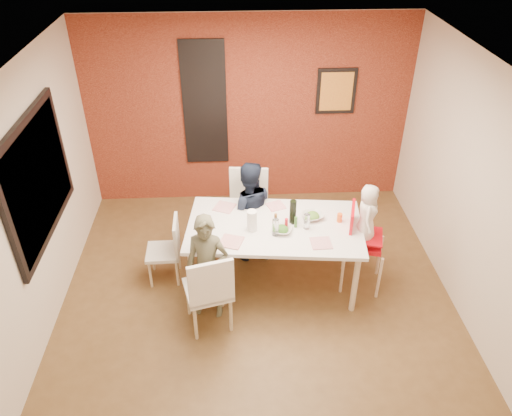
{
  "coord_description": "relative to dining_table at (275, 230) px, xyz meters",
  "views": [
    {
      "loc": [
        -0.24,
        -4.26,
        4.11
      ],
      "look_at": [
        0.0,
        0.3,
        1.05
      ],
      "focal_mm": 35.0,
      "sensor_mm": 36.0,
      "label": 1
    }
  ],
  "objects": [
    {
      "name": "child_far",
      "position": [
        -0.28,
        0.52,
        -0.08
      ],
      "size": [
        0.69,
        0.56,
        1.33
      ],
      "primitive_type": "imported",
      "rotation": [
        0.0,
        0.0,
        3.23
      ],
      "color": "black",
      "rests_on": "ground"
    },
    {
      "name": "wine_bottle",
      "position": [
        0.2,
        0.04,
        0.22
      ],
      "size": [
        0.08,
        0.08,
        0.29
      ],
      "primitive_type": "cylinder",
      "color": "black",
      "rests_on": "dining_table"
    },
    {
      "name": "ceiling",
      "position": [
        -0.21,
        -0.29,
        1.95
      ],
      "size": [
        4.5,
        4.5,
        0.02
      ],
      "primitive_type": "cube",
      "color": "white",
      "rests_on": "wall_back"
    },
    {
      "name": "condiment_green",
      "position": [
        0.23,
        -0.05,
        0.14
      ],
      "size": [
        0.03,
        0.03,
        0.13
      ],
      "primitive_type": "cylinder",
      "color": "#397527",
      "rests_on": "dining_table"
    },
    {
      "name": "ground",
      "position": [
        -0.21,
        -0.29,
        -0.75
      ],
      "size": [
        4.5,
        4.5,
        0.0
      ],
      "primitive_type": "plane",
      "color": "brown",
      "rests_on": "ground"
    },
    {
      "name": "picture_window_frame",
      "position": [
        -2.43,
        -0.09,
        0.8
      ],
      "size": [
        0.05,
        1.7,
        1.3
      ],
      "primitive_type": "cube",
      "color": "black",
      "rests_on": "wall_left"
    },
    {
      "name": "picture_window_pane",
      "position": [
        -2.42,
        -0.09,
        0.8
      ],
      "size": [
        0.02,
        1.55,
        1.15
      ],
      "primitive_type": "cube",
      "color": "black",
      "rests_on": "wall_left"
    },
    {
      "name": "child_near",
      "position": [
        -0.75,
        -0.49,
        -0.11
      ],
      "size": [
        0.51,
        0.39,
        1.28
      ],
      "primitive_type": "imported",
      "rotation": [
        0.0,
        0.0,
        -0.18
      ],
      "color": "#504E39",
      "rests_on": "ground"
    },
    {
      "name": "glassblock_surround",
      "position": [
        -0.81,
        1.92,
        0.75
      ],
      "size": [
        0.6,
        0.03,
        1.76
      ],
      "primitive_type": "cube",
      "color": "black",
      "rests_on": "wall_back"
    },
    {
      "name": "toddler",
      "position": [
        1.01,
        -0.1,
        0.25
      ],
      "size": [
        0.31,
        0.4,
        0.73
      ],
      "primitive_type": "imported",
      "rotation": [
        0.0,
        0.0,
        1.35
      ],
      "color": "silver",
      "rests_on": "high_chair"
    },
    {
      "name": "wall_front",
      "position": [
        -0.21,
        -2.54,
        0.6
      ],
      "size": [
        4.5,
        0.02,
        2.7
      ],
      "primitive_type": "cube",
      "color": "beige",
      "rests_on": "ground"
    },
    {
      "name": "plate_far_mid",
      "position": [
        0.05,
        0.38,
        0.08
      ],
      "size": [
        0.25,
        0.25,
        0.01
      ],
      "primitive_type": "cube",
      "rotation": [
        0.0,
        0.0,
        0.35
      ],
      "color": "white",
      "rests_on": "dining_table"
    },
    {
      "name": "glassblock_strip",
      "position": [
        -0.81,
        1.93,
        0.75
      ],
      "size": [
        0.55,
        0.03,
        1.7
      ],
      "primitive_type": "cube",
      "color": "silver",
      "rests_on": "wall_back"
    },
    {
      "name": "sippy_cup",
      "position": [
        0.74,
        0.03,
        0.12
      ],
      "size": [
        0.06,
        0.06,
        0.1
      ],
      "primitive_type": "cylinder",
      "color": "orange",
      "rests_on": "dining_table"
    },
    {
      "name": "art_print_canvas",
      "position": [
        0.99,
        1.91,
        0.9
      ],
      "size": [
        0.44,
        0.01,
        0.54
      ],
      "primitive_type": "cube",
      "color": "gold",
      "rests_on": "wall_back"
    },
    {
      "name": "condiment_red",
      "position": [
        0.12,
        -0.09,
        0.14
      ],
      "size": [
        0.04,
        0.04,
        0.14
      ],
      "primitive_type": "cylinder",
      "color": "red",
      "rests_on": "dining_table"
    },
    {
      "name": "condiment_brown",
      "position": [
        0.01,
        0.03,
        0.14
      ],
      "size": [
        0.03,
        0.03,
        0.13
      ],
      "primitive_type": "cylinder",
      "color": "brown",
      "rests_on": "dining_table"
    },
    {
      "name": "dining_table",
      "position": [
        0.0,
        0.0,
        0.0
      ],
      "size": [
        2.07,
        1.29,
        0.82
      ],
      "rotation": [
        0.0,
        0.0,
        -0.1
      ],
      "color": "white",
      "rests_on": "ground"
    },
    {
      "name": "wine_glass_b",
      "position": [
        0.35,
        -0.08,
        0.17
      ],
      "size": [
        0.07,
        0.07,
        0.19
      ],
      "primitive_type": "cylinder",
      "color": "white",
      "rests_on": "dining_table"
    },
    {
      "name": "paper_towel_roll",
      "position": [
        -0.26,
        -0.08,
        0.2
      ],
      "size": [
        0.11,
        0.11,
        0.25
      ],
      "primitive_type": "cylinder",
      "color": "white",
      "rests_on": "dining_table"
    },
    {
      "name": "plate_near_left",
      "position": [
        -0.5,
        -0.29,
        0.08
      ],
      "size": [
        0.3,
        0.3,
        0.01
      ],
      "primitive_type": "cube",
      "rotation": [
        0.0,
        0.0,
        -0.34
      ],
      "color": "white",
      "rests_on": "dining_table"
    },
    {
      "name": "plate_far_left",
      "position": [
        -0.57,
        0.39,
        0.08
      ],
      "size": [
        0.29,
        0.29,
        0.01
      ],
      "primitive_type": "cube",
      "rotation": [
        0.0,
        0.0,
        -0.42
      ],
      "color": "white",
      "rests_on": "dining_table"
    },
    {
      "name": "salad_bowl_b",
      "position": [
        0.45,
        0.12,
        0.1
      ],
      "size": [
        0.31,
        0.31,
        0.06
      ],
      "primitive_type": "imported",
      "rotation": [
        0.0,
        0.0,
        0.38
      ],
      "color": "silver",
      "rests_on": "dining_table"
    },
    {
      "name": "chair_near",
      "position": [
        -0.73,
        -0.73,
        -0.18
      ],
      "size": [
        0.57,
        0.57,
        1.01
      ],
      "rotation": [
        0.0,
        0.0,
        3.4
      ],
      "color": "white",
      "rests_on": "ground"
    },
    {
      "name": "wall_left",
      "position": [
        -2.46,
        -0.29,
        0.6
      ],
      "size": [
        0.02,
        4.5,
        2.7
      ],
      "primitive_type": "cube",
      "color": "beige",
      "rests_on": "ground"
    },
    {
      "name": "chair_far",
      "position": [
        -0.27,
        0.77,
        -0.15
      ],
      "size": [
        0.54,
        0.54,
        1.06
      ],
      "rotation": [
        0.0,
        0.0,
        -0.11
      ],
      "color": "white",
      "rests_on": "ground"
    },
    {
      "name": "chair_left",
      "position": [
        -1.23,
        0.12,
        -0.28
      ],
      "size": [
        0.39,
        0.39,
        0.84
      ],
      "rotation": [
        0.0,
        0.0,
        4.73
      ],
      "color": "silver",
      "rests_on": "ground"
    },
    {
      "name": "brick_accent_wall",
      "position": [
        -0.21,
        1.94,
        0.6
      ],
      "size": [
        4.5,
        0.02,
        2.7
      ],
      "primitive_type": "cube",
      "color": "maroon",
      "rests_on": "ground"
    },
    {
      "name": "high_chair",
      "position": [
        0.98,
        -0.09,
        -0.1
      ],
      "size": [
        0.55,
        0.55,
        1.07
      ],
      "rotation": [
        0.0,
        0.0,
        1.31
      ],
      "color": "red",
      "rests_on": "ground"
    },
    {
      "name": "wine_glass_a",
      "position": [
        -0.01,
        -0.18,
        0.18
      ],
      "size": [
        0.07,
        0.07,
        0.2
      ],
      "primitive_type": "cylinder",
      "color": "white",
      "rests_on": "dining_table"
    },
    {
      "name": "plate_near_right",
      "position": [
        0.47,
        -0.36,
        0.08
      ],
      "size": [
        0.22,
        0.22,
        0.01
      ],
      "primitive_type": "cube",
      "rotation": [
        0.0,
        0.0,
        0.03
      ],
      "color": "white",
      "rests_on": "dining_table"
    },
    {
      "name": "wall_back",
      "position": [
        -0.21,
        1.96,
        0.6
      ],
      "size": [
        4.5,
        0.02,
        2.7
      ],
      "primitive_type": "cube",
      "color": "beige",
      "rests_on": "ground"
    },
    {
      "name": "wall_right",
      "position": [
        2.04,
        -0.29,
        0.6
      ],
      "size": [
        0.02,
        4.5,
        2.7
      ],
      "primitive_type": "cube",
      "color": "beige",
      "rests_on": "ground"
    },
    {
      "name": "salad_bowl_a",
      "position": [
        0.07,
        -0.13,
        0.1
      ],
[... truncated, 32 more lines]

